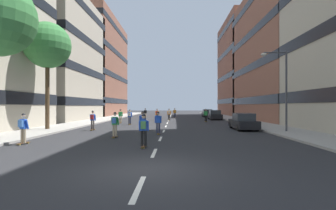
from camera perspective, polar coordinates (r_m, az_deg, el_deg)
The scene contains 26 objects.
ground_plane at distance 35.74m, azimuth 0.04°, elevation -3.71°, with size 162.20×162.20×0.00m, color #28282B.
sidewalk_left at distance 40.72m, azimuth -14.66°, elevation -3.18°, with size 3.86×74.34×0.14m, color #9E9991.
sidewalk_right at distance 40.21m, azimuth 15.20°, elevation -3.21°, with size 3.86×74.34×0.14m, color #9E9991.
lane_markings at distance 36.70m, azimuth 0.08°, elevation -3.61°, with size 0.16×62.20×0.01m.
building_left_mid at distance 44.60m, azimuth -27.75°, elevation 9.17°, with size 16.66×17.18×18.69m.
building_left_far at distance 61.99m, azimuth -18.99°, elevation 8.10°, with size 16.66×23.61×22.06m.
building_right_mid at distance 43.80m, azimuth 28.70°, elevation 10.17°, with size 16.66×22.04×19.92m.
building_right_far at distance 61.31m, azimuth 20.47°, elevation 7.98°, with size 16.66×18.75×21.60m.
parked_car_near at distance 24.04m, azimuth 16.85°, elevation -3.76°, with size 1.82×4.40×1.52m.
parked_car_mid at distance 40.24m, azimuth 10.63°, elevation -2.32°, with size 1.82×4.40×1.52m.
parked_car_far at distance 49.10m, azimuth 8.99°, elevation -1.93°, with size 1.82×4.40×1.52m.
street_tree_mid at distance 25.24m, azimuth -25.86°, elevation 12.10°, with size 4.07×4.07×9.51m.
streetlamp_right at distance 22.32m, azimuth 24.58°, elevation 4.81°, with size 2.13×0.30×6.50m.
skater_0 at distance 32.15m, azimuth -10.81°, elevation -2.35°, with size 0.55×0.91×1.78m.
skater_1 at distance 29.39m, azimuth -8.75°, elevation -2.49°, with size 0.54×0.91×1.78m.
skater_2 at distance 23.34m, azimuth -16.87°, elevation -3.09°, with size 0.54×0.91×1.78m.
skater_3 at distance 13.25m, azimuth -5.60°, elevation -5.33°, with size 0.53×0.90×1.78m.
skater_4 at distance 36.54m, azimuth -2.54°, elevation -2.04°, with size 0.57×0.92×1.78m.
skater_5 at distance 17.60m, azimuth -12.09°, elevation -4.05°, with size 0.55×0.91×1.78m.
skater_6 at distance 34.53m, azimuth 8.65°, elevation -2.20°, with size 0.54×0.91×1.78m.
skater_7 at distance 16.45m, azimuth -30.24°, elevation -4.30°, with size 0.56×0.92×1.78m.
skater_8 at distance 37.25m, azimuth 0.26°, elevation -2.01°, with size 0.53×0.90×1.78m.
skater_9 at distance 45.27m, azimuth 1.54°, elevation -1.72°, with size 0.54×0.91×1.78m.
skater_10 at distance 20.22m, azimuth -5.85°, elevation -3.63°, with size 0.54×0.91×1.78m.
skater_11 at distance 19.26m, azimuth -2.27°, elevation -3.81°, with size 0.56×0.92×1.78m.
skater_12 at distance 43.43m, azimuth -5.22°, elevation -1.79°, with size 0.57×0.92×1.78m.
Camera 1 is at (0.97, -8.62, 2.20)m, focal length 26.64 mm.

